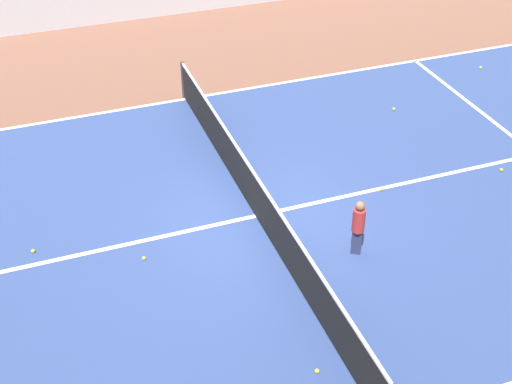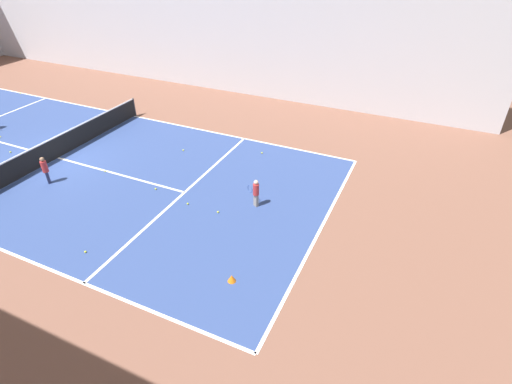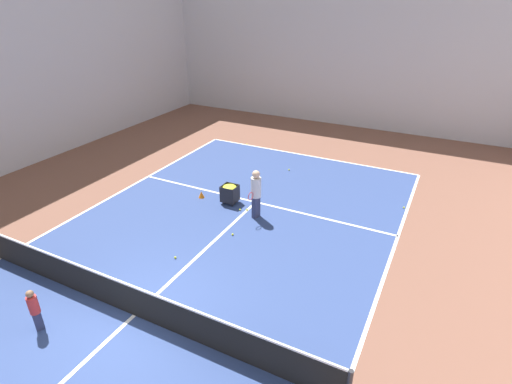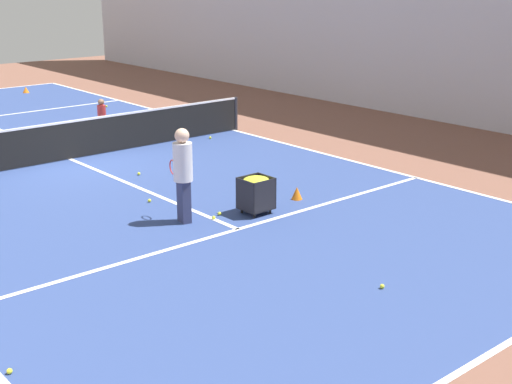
{
  "view_description": "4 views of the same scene",
  "coord_description": "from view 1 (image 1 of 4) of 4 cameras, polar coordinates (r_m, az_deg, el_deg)",
  "views": [
    {
      "loc": [
        -10.33,
        3.76,
        8.34
      ],
      "look_at": [
        0.0,
        0.0,
        0.57
      ],
      "focal_mm": 50.0,
      "sensor_mm": 36.0,
      "label": 1
    },
    {
      "loc": [
        -10.33,
        -14.28,
        8.34
      ],
      "look_at": [
        0.34,
        -9.36,
        0.59
      ],
      "focal_mm": 28.0,
      "sensor_mm": 36.0,
      "label": 2
    },
    {
      "loc": [
        5.94,
        -5.18,
        7.04
      ],
      "look_at": [
        0.49,
        5.58,
        0.97
      ],
      "focal_mm": 28.0,
      "sensor_mm": 36.0,
      "label": 3
    },
    {
      "loc": [
        7.52,
        15.85,
        4.43
      ],
      "look_at": [
        -0.83,
        6.06,
        0.42
      ],
      "focal_mm": 50.0,
      "sensor_mm": 36.0,
      "label": 4
    }
  ],
  "objects": [
    {
      "name": "ground_plane",
      "position": [
        13.8,
        0.0,
        -1.95
      ],
      "size": [
        38.96,
        38.96,
        0.0
      ],
      "primitive_type": "plane",
      "color": "brown"
    },
    {
      "name": "court_playing_area",
      "position": [
        13.8,
        0.0,
        -1.94
      ],
      "size": [
        10.27,
        23.76,
        0.0
      ],
      "color": "navy",
      "rests_on": "ground"
    },
    {
      "name": "line_sideline_right",
      "position": [
        17.97,
        -5.66,
        7.41
      ],
      "size": [
        0.1,
        23.76,
        0.0
      ],
      "primitive_type": "cube",
      "color": "white",
      "rests_on": "ground"
    },
    {
      "name": "line_centre_service",
      "position": [
        13.8,
        0.0,
        -1.93
      ],
      "size": [
        0.1,
        13.07,
        0.0
      ],
      "primitive_type": "cube",
      "color": "white",
      "rests_on": "ground"
    },
    {
      "name": "tennis_net",
      "position": [
        13.51,
        0.0,
        -0.27
      ],
      "size": [
        10.57,
        0.1,
        0.96
      ],
      "color": "#2D2D33",
      "rests_on": "ground"
    },
    {
      "name": "child_midcourt",
      "position": [
        12.67,
        8.19,
        -2.56
      ],
      "size": [
        0.31,
        0.31,
        1.14
      ],
      "rotation": [
        0.0,
        0.0,
        1.04
      ],
      "color": "#2D3351",
      "rests_on": "ground"
    },
    {
      "name": "tennis_ball_1",
      "position": [
        14.71,
        10.06,
        0.23
      ],
      "size": [
        0.07,
        0.07,
        0.07
      ],
      "primitive_type": "sphere",
      "color": "yellow",
      "rests_on": "ground"
    },
    {
      "name": "tennis_ball_2",
      "position": [
        13.54,
        -17.41,
        -4.52
      ],
      "size": [
        0.07,
        0.07,
        0.07
      ],
      "primitive_type": "sphere",
      "color": "yellow",
      "rests_on": "ground"
    },
    {
      "name": "tennis_ball_6",
      "position": [
        12.93,
        -8.95,
        -5.26
      ],
      "size": [
        0.07,
        0.07,
        0.07
      ],
      "primitive_type": "sphere",
      "color": "yellow",
      "rests_on": "ground"
    },
    {
      "name": "tennis_ball_9",
      "position": [
        17.68,
        10.97,
        6.54
      ],
      "size": [
        0.07,
        0.07,
        0.07
      ],
      "primitive_type": "sphere",
      "color": "yellow",
      "rests_on": "ground"
    },
    {
      "name": "tennis_ball_10",
      "position": [
        10.98,
        4.91,
        -14.07
      ],
      "size": [
        0.07,
        0.07,
        0.07
      ],
      "primitive_type": "sphere",
      "color": "yellow",
      "rests_on": "ground"
    },
    {
      "name": "tennis_ball_13",
      "position": [
        15.94,
        19.04,
        1.69
      ],
      "size": [
        0.07,
        0.07,
        0.07
      ],
      "primitive_type": "sphere",
      "color": "yellow",
      "rests_on": "ground"
    },
    {
      "name": "tennis_ball_14",
      "position": [
        20.34,
        17.53,
        9.47
      ],
      "size": [
        0.07,
        0.07,
        0.07
      ],
      "primitive_type": "sphere",
      "color": "yellow",
      "rests_on": "ground"
    }
  ]
}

